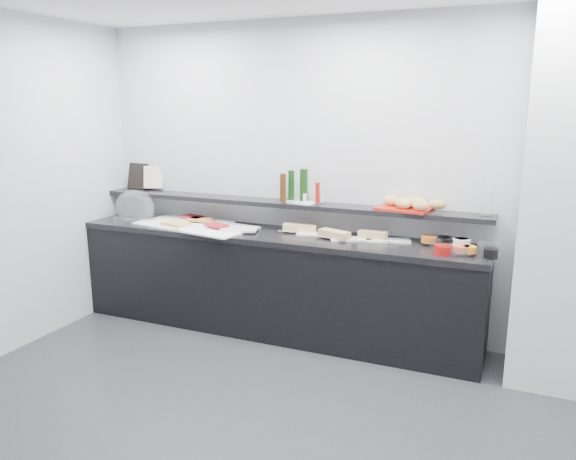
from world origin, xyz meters
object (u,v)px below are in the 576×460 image
at_px(framed_print, 137,176).
at_px(condiment_tray, 302,202).
at_px(carafe, 488,197).
at_px(cloche_base, 139,217).
at_px(sandwich_plate_mid, 351,239).
at_px(bread_tray, 404,209).

height_order(framed_print, condiment_tray, framed_print).
distance_m(condiment_tray, carafe, 1.52).
bearing_deg(condiment_tray, cloche_base, -157.48).
bearing_deg(framed_print, condiment_tray, 5.37).
bearing_deg(framed_print, sandwich_plate_mid, 2.31).
bearing_deg(carafe, framed_print, 178.32).
distance_m(cloche_base, condiment_tray, 1.65).
bearing_deg(bread_tray, cloche_base, -166.15).
bearing_deg(framed_print, bread_tray, 7.06).
xyz_separation_m(framed_print, bread_tray, (2.70, -0.07, -0.12)).
distance_m(framed_print, carafe, 3.34).
xyz_separation_m(framed_print, condiment_tray, (1.82, -0.10, -0.12)).
bearing_deg(condiment_tray, bread_tray, 19.19).
bearing_deg(sandwich_plate_mid, bread_tray, 0.32).
distance_m(framed_print, condiment_tray, 1.83).
bearing_deg(cloche_base, carafe, 0.60).
bearing_deg(cloche_base, sandwich_plate_mid, -2.17).
bearing_deg(framed_print, cloche_base, -44.31).
distance_m(bread_tray, carafe, 0.65).
height_order(condiment_tray, bread_tray, bread_tray).
xyz_separation_m(sandwich_plate_mid, carafe, (1.02, 0.15, 0.39)).
height_order(cloche_base, sandwich_plate_mid, cloche_base).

